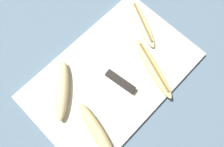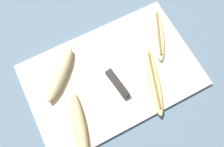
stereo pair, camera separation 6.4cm
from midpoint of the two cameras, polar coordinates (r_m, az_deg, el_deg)
ground_plane at (r=0.66m, az=2.74°, el=-1.02°), size 4.00×4.00×0.00m
cutting_board at (r=0.65m, az=2.76°, el=-0.86°), size 0.50×0.32×0.01m
knife at (r=0.64m, az=3.14°, el=-1.62°), size 0.05×0.22×0.02m
banana_soft_right at (r=0.71m, az=14.54°, el=9.53°), size 0.11×0.18×0.02m
banana_spotted_left at (r=0.60m, az=-5.59°, el=-13.83°), size 0.08×0.19×0.03m
banana_ripe_center at (r=0.64m, az=-10.72°, el=-0.62°), size 0.15×0.15×0.03m
banana_golden_short at (r=0.65m, az=13.58°, el=-2.22°), size 0.10×0.21×0.02m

